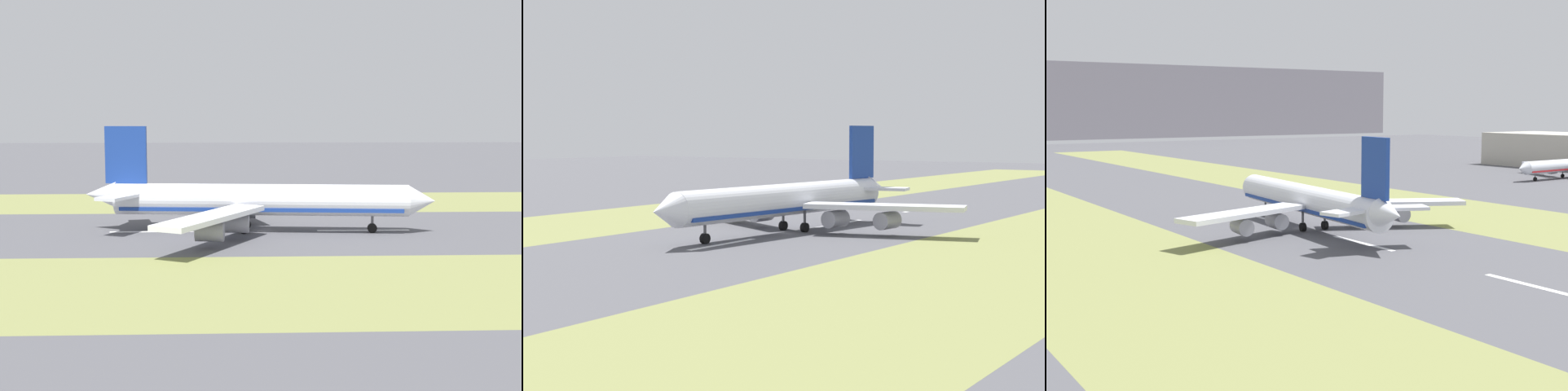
{
  "view_description": "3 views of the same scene",
  "coord_description": "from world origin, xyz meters",
  "views": [
    {
      "loc": [
        138.39,
        -6.32,
        23.0
      ],
      "look_at": [
        0.71,
        -0.76,
        7.0
      ],
      "focal_mm": 50.0,
      "sensor_mm": 36.0,
      "label": 1
    },
    {
      "loc": [
        -87.7,
        135.4,
        18.65
      ],
      "look_at": [
        0.71,
        -0.76,
        7.0
      ],
      "focal_mm": 60.0,
      "sensor_mm": 36.0,
      "label": 2
    },
    {
      "loc": [
        -82.93,
        -127.17,
        25.24
      ],
      "look_at": [
        0.71,
        -0.76,
        7.0
      ],
      "focal_mm": 50.0,
      "sensor_mm": 36.0,
      "label": 3
    }
  ],
  "objects": [
    {
      "name": "airplane_main_jet",
      "position": [
        0.52,
        -2.66,
        6.02
      ],
      "size": [
        63.81,
        67.21,
        20.2
      ],
      "color": "silver",
      "rests_on": "ground"
    },
    {
      "name": "centreline_dash_mid",
      "position": [
        0.0,
        -20.76,
        0.01
      ],
      "size": [
        1.2,
        18.0,
        0.01
      ],
      "primitive_type": "cube",
      "color": "silver",
      "rests_on": "ground"
    },
    {
      "name": "centreline_dash_far",
      "position": [
        0.0,
        19.24,
        0.01
      ],
      "size": [
        1.2,
        18.0,
        0.01
      ],
      "primitive_type": "cube",
      "color": "silver",
      "rests_on": "ground"
    },
    {
      "name": "ground_plane",
      "position": [
        0.0,
        0.0,
        0.0
      ],
      "size": [
        800.0,
        800.0,
        0.0
      ],
      "primitive_type": "plane",
      "color": "#4C4C51"
    },
    {
      "name": "grass_median_east",
      "position": [
        45.0,
        0.0,
        0.0
      ],
      "size": [
        40.0,
        600.0,
        0.01
      ],
      "primitive_type": "cube",
      "color": "olive",
      "rests_on": "ground"
    },
    {
      "name": "grass_median_west",
      "position": [
        -45.0,
        0.0,
        0.0
      ],
      "size": [
        40.0,
        600.0,
        0.01
      ],
      "primitive_type": "cube",
      "color": "olive",
      "rests_on": "ground"
    }
  ]
}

